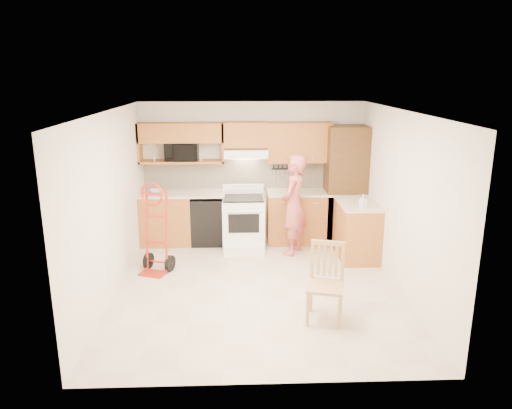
{
  "coord_description": "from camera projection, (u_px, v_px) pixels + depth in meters",
  "views": [
    {
      "loc": [
        -0.27,
        -6.41,
        2.99
      ],
      "look_at": [
        0.0,
        0.5,
        1.1
      ],
      "focal_mm": 33.97,
      "sensor_mm": 36.0,
      "label": 1
    }
  ],
  "objects": [
    {
      "name": "wall_left",
      "position": [
        110.0,
        205.0,
        6.57
      ],
      "size": [
        0.02,
        4.5,
        2.5
      ],
      "primitive_type": "cube",
      "color": "silver",
      "rests_on": "ground"
    },
    {
      "name": "microwave",
      "position": [
        182.0,
        151.0,
        8.51
      ],
      "size": [
        0.58,
        0.4,
        0.32
      ],
      "primitive_type": "imported",
      "rotation": [
        0.0,
        0.0,
        -0.01
      ],
      "color": "black",
      "rests_on": "upper_shelf_mw"
    },
    {
      "name": "hand_truck",
      "position": [
        154.0,
        233.0,
        7.34
      ],
      "size": [
        0.64,
        0.61,
        1.29
      ],
      "primitive_type": null,
      "rotation": [
        0.0,
        0.0,
        -0.36
      ],
      "color": "red",
      "rests_on": "ground"
    },
    {
      "name": "lower_cab_left",
      "position": [
        167.0,
        219.0,
        8.68
      ],
      "size": [
        0.9,
        0.6,
        0.9
      ],
      "primitive_type": "cube",
      "color": "#A46A2A",
      "rests_on": "ground"
    },
    {
      "name": "pantry_tall",
      "position": [
        345.0,
        185.0,
        8.64
      ],
      "size": [
        0.7,
        0.6,
        2.1
      ],
      "primitive_type": "cube",
      "color": "brown",
      "rests_on": "ground"
    },
    {
      "name": "dishwasher",
      "position": [
        209.0,
        220.0,
        8.72
      ],
      "size": [
        0.6,
        0.6,
        0.85
      ],
      "primitive_type": "cube",
      "color": "black",
      "rests_on": "ground"
    },
    {
      "name": "upper_cab_center",
      "position": [
        246.0,
        135.0,
        8.47
      ],
      "size": [
        0.76,
        0.33,
        0.44
      ],
      "primitive_type": "cube",
      "color": "#A46A2A",
      "rests_on": "wall_back"
    },
    {
      "name": "wall_right",
      "position": [
        402.0,
        202.0,
        6.72
      ],
      "size": [
        0.02,
        4.5,
        2.5
      ],
      "primitive_type": "cube",
      "color": "silver",
      "rests_on": "ground"
    },
    {
      "name": "upper_shelf_mw",
      "position": [
        182.0,
        161.0,
        8.55
      ],
      "size": [
        1.5,
        0.33,
        0.04
      ],
      "primitive_type": "cube",
      "color": "#A46A2A",
      "rests_on": "wall_back"
    },
    {
      "name": "wall_front",
      "position": [
        268.0,
        267.0,
        4.47
      ],
      "size": [
        4.0,
        0.02,
        2.5
      ],
      "primitive_type": "cube",
      "color": "silver",
      "rests_on": "ground"
    },
    {
      "name": "floor",
      "position": [
        257.0,
        288.0,
        6.98
      ],
      "size": [
        4.0,
        4.5,
        0.02
      ],
      "primitive_type": "cube",
      "color": "#C5B199",
      "rests_on": "ground"
    },
    {
      "name": "knife_strip",
      "position": [
        283.0,
        172.0,
        8.8
      ],
      "size": [
        0.4,
        0.05,
        0.29
      ],
      "primitive_type": null,
      "color": "black",
      "rests_on": "backsplash"
    },
    {
      "name": "bowl",
      "position": [
        156.0,
        191.0,
        8.54
      ],
      "size": [
        0.24,
        0.24,
        0.06
      ],
      "primitive_type": "imported",
      "rotation": [
        0.0,
        0.0,
        0.09
      ],
      "color": "white",
      "rests_on": "countertop_left"
    },
    {
      "name": "ceiling",
      "position": [
        257.0,
        111.0,
        6.32
      ],
      "size": [
        4.0,
        4.5,
        0.02
      ],
      "primitive_type": "cube",
      "color": "white",
      "rests_on": "ground"
    },
    {
      "name": "dining_chair",
      "position": [
        326.0,
        284.0,
        5.93
      ],
      "size": [
        0.55,
        0.57,
        0.98
      ],
      "primitive_type": null,
      "rotation": [
        0.0,
        0.0,
        -0.25
      ],
      "color": "tan",
      "rests_on": "ground"
    },
    {
      "name": "upper_cab_left",
      "position": [
        181.0,
        133.0,
        8.42
      ],
      "size": [
        1.5,
        0.33,
        0.34
      ],
      "primitive_type": "cube",
      "color": "#A46A2A",
      "rests_on": "wall_back"
    },
    {
      "name": "countertop_left",
      "position": [
        182.0,
        193.0,
        8.57
      ],
      "size": [
        1.5,
        0.63,
        0.04
      ],
      "primitive_type": "cube",
      "color": "beige",
      "rests_on": "lower_cab_left"
    },
    {
      "name": "wall_back",
      "position": [
        252.0,
        171.0,
        8.83
      ],
      "size": [
        4.0,
        0.02,
        2.5
      ],
      "primitive_type": "cube",
      "color": "silver",
      "rests_on": "ground"
    },
    {
      "name": "countertop_right",
      "position": [
        299.0,
        192.0,
        8.65
      ],
      "size": [
        1.14,
        0.63,
        0.04
      ],
      "primitive_type": "cube",
      "color": "beige",
      "rests_on": "lower_cab_right"
    },
    {
      "name": "range_hood",
      "position": [
        246.0,
        153.0,
        8.49
      ],
      "size": [
        0.76,
        0.46,
        0.14
      ],
      "primitive_type": "cube",
      "color": "white",
      "rests_on": "wall_back"
    },
    {
      "name": "soap_bottle",
      "position": [
        363.0,
        201.0,
        7.6
      ],
      "size": [
        0.12,
        0.12,
        0.21
      ],
      "primitive_type": "imported",
      "rotation": [
        0.0,
        0.0,
        0.32
      ],
      "color": "white",
      "rests_on": "countertop_return"
    },
    {
      "name": "range",
      "position": [
        244.0,
        219.0,
        8.42
      ],
      "size": [
        0.72,
        0.95,
        1.07
      ],
      "primitive_type": null,
      "color": "white",
      "rests_on": "ground"
    },
    {
      "name": "person",
      "position": [
        293.0,
        205.0,
        8.08
      ],
      "size": [
        0.63,
        0.73,
        1.7
      ],
      "primitive_type": "imported",
      "rotation": [
        0.0,
        0.0,
        -2.0
      ],
      "color": "#BC524F",
      "rests_on": "ground"
    },
    {
      "name": "backsplash",
      "position": [
        252.0,
        174.0,
        8.82
      ],
      "size": [
        3.92,
        0.03,
        0.55
      ],
      "primitive_type": "cube",
      "color": "beige",
      "rests_on": "wall_back"
    },
    {
      "name": "upper_cab_right",
      "position": [
        299.0,
        142.0,
        8.54
      ],
      "size": [
        1.14,
        0.33,
        0.7
      ],
      "primitive_type": "cube",
      "color": "#A46A2A",
      "rests_on": "wall_back"
    },
    {
      "name": "cab_return_right",
      "position": [
        357.0,
        231.0,
        8.03
      ],
      "size": [
        0.6,
        1.0,
        0.9
      ],
      "primitive_type": "cube",
      "color": "#A46A2A",
      "rests_on": "ground"
    },
    {
      "name": "countertop_return",
      "position": [
        358.0,
        204.0,
        7.91
      ],
      "size": [
        0.63,
        1.0,
        0.04
      ],
      "primitive_type": "cube",
      "color": "beige",
      "rests_on": "cab_return_right"
    },
    {
      "name": "lower_cab_right",
      "position": [
        299.0,
        218.0,
        8.77
      ],
      "size": [
        1.14,
        0.6,
        0.9
      ],
      "primitive_type": "cube",
      "color": "#A46A2A",
      "rests_on": "ground"
    }
  ]
}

